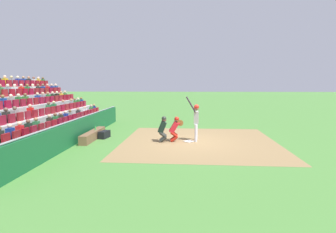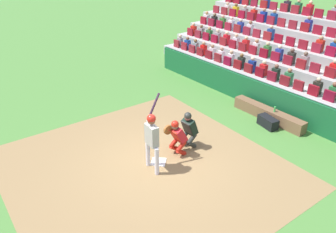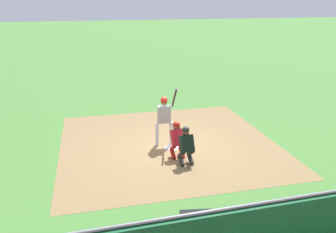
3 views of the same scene
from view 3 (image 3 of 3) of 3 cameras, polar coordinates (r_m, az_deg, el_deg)
The scene contains 10 objects.
ground_plane at distance 12.25m, azimuth 0.60°, elevation -5.36°, with size 160.00×160.00×0.00m, color #477D36.
infield_dirt_patch at distance 12.69m, azimuth -0.00°, elevation -4.44°, with size 7.79×7.54×0.01m, color olive.
home_plate_marker at distance 12.24m, azimuth 0.60°, elevation -5.29°, with size 0.44×0.44×0.02m, color white.
batter_at_plate at distance 12.09m, azimuth -0.60°, elevation 0.19°, with size 0.67×0.66×2.25m.
catcher_crouching at distance 11.35m, azimuth 1.57°, elevation -3.54°, with size 0.47×0.72×1.26m.
home_plate_umpire at distance 10.86m, azimuth 3.08°, elevation -4.64°, with size 0.49×0.49×1.30m.
dugout_wall at distance 7.53m, azimuth 12.44°, elevation -18.16°, with size 13.62×0.24×1.19m.
dugout_bench at distance 8.03m, azimuth 8.65°, elevation -18.31°, with size 3.03×0.40×0.44m, color brown.
water_bottle_on_bench at distance 7.78m, azimuth 6.70°, elevation -16.62°, with size 0.07×0.07×0.21m, color green.
equipment_duffel_bag at distance 8.29m, azimuth 4.86°, elevation -17.04°, with size 0.77×0.36×0.38m, color black.
Camera 3 is at (-2.99, -10.74, 5.07)m, focal length 36.25 mm.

